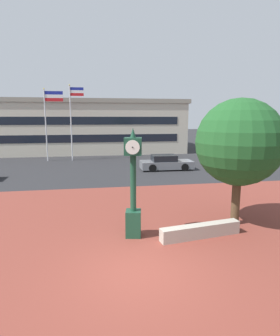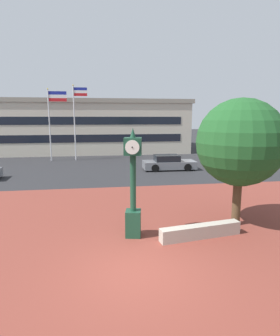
{
  "view_description": "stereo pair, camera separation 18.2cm",
  "coord_description": "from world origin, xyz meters",
  "px_view_note": "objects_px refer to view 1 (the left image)",
  "views": [
    {
      "loc": [
        -1.23,
        -7.45,
        4.42
      ],
      "look_at": [
        0.48,
        2.77,
        2.57
      ],
      "focal_mm": 30.09,
      "sensor_mm": 36.0,
      "label": 1
    },
    {
      "loc": [
        -1.05,
        -7.48,
        4.42
      ],
      "look_at": [
        0.48,
        2.77,
        2.57
      ],
      "focal_mm": 30.09,
      "sensor_mm": 36.0,
      "label": 2
    }
  ],
  "objects_px": {
    "street_clock": "(133,188)",
    "flagpole_secondary": "(72,117)",
    "plaza_tree": "(242,144)",
    "civic_building": "(76,126)",
    "flagpole_primary": "(48,117)",
    "car_street_near": "(166,163)"
  },
  "relations": [
    {
      "from": "plaza_tree",
      "to": "car_street_near",
      "type": "xyz_separation_m",
      "value": [
        0.13,
        12.6,
        -2.79
      ]
    },
    {
      "from": "flagpole_primary",
      "to": "flagpole_secondary",
      "type": "distance_m",
      "value": 2.38
    },
    {
      "from": "civic_building",
      "to": "plaza_tree",
      "type": "bearing_deg",
      "value": -74.42
    },
    {
      "from": "flagpole_primary",
      "to": "flagpole_secondary",
      "type": "bearing_deg",
      "value": 0.0
    },
    {
      "from": "car_street_near",
      "to": "street_clock",
      "type": "bearing_deg",
      "value": -18.52
    },
    {
      "from": "street_clock",
      "to": "plaza_tree",
      "type": "bearing_deg",
      "value": 19.25
    },
    {
      "from": "street_clock",
      "to": "civic_building",
      "type": "relative_size",
      "value": 0.14
    },
    {
      "from": "car_street_near",
      "to": "flagpole_secondary",
      "type": "xyz_separation_m",
      "value": [
        -8.18,
        6.86,
        3.93
      ]
    },
    {
      "from": "street_clock",
      "to": "plaza_tree",
      "type": "distance_m",
      "value": 4.88
    },
    {
      "from": "plaza_tree",
      "to": "civic_building",
      "type": "distance_m",
      "value": 30.85
    },
    {
      "from": "flagpole_primary",
      "to": "civic_building",
      "type": "distance_m",
      "value": 10.54
    },
    {
      "from": "plaza_tree",
      "to": "civic_building",
      "type": "height_order",
      "value": "civic_building"
    },
    {
      "from": "plaza_tree",
      "to": "flagpole_secondary",
      "type": "distance_m",
      "value": 21.08
    },
    {
      "from": "street_clock",
      "to": "flagpole_secondary",
      "type": "bearing_deg",
      "value": 110.6
    },
    {
      "from": "plaza_tree",
      "to": "car_street_near",
      "type": "height_order",
      "value": "plaza_tree"
    },
    {
      "from": "flagpole_primary",
      "to": "flagpole_secondary",
      "type": "height_order",
      "value": "flagpole_secondary"
    },
    {
      "from": "plaza_tree",
      "to": "flagpole_primary",
      "type": "xyz_separation_m",
      "value": [
        -10.42,
        19.45,
        1.15
      ]
    },
    {
      "from": "car_street_near",
      "to": "flagpole_secondary",
      "type": "height_order",
      "value": "flagpole_secondary"
    },
    {
      "from": "civic_building",
      "to": "street_clock",
      "type": "bearing_deg",
      "value": -83.07
    },
    {
      "from": "plaza_tree",
      "to": "flagpole_primary",
      "type": "distance_m",
      "value": 22.1
    },
    {
      "from": "car_street_near",
      "to": "civic_building",
      "type": "bearing_deg",
      "value": -152.7
    },
    {
      "from": "plaza_tree",
      "to": "civic_building",
      "type": "xyz_separation_m",
      "value": [
        -8.29,
        29.71,
        -0.04
      ]
    }
  ]
}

